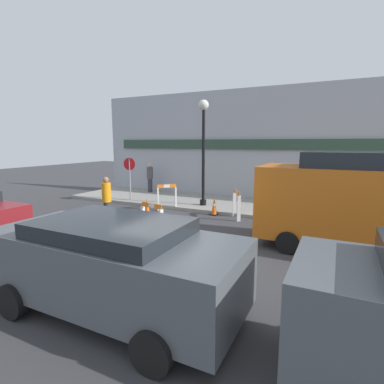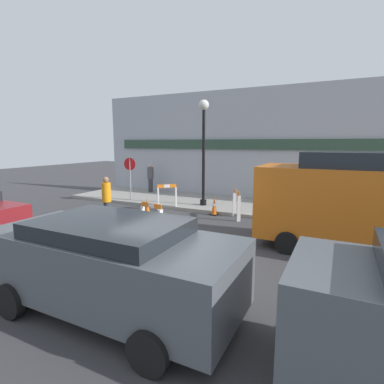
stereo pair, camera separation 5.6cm
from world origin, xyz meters
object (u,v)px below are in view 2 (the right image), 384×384
at_px(stop_sign, 130,172).
at_px(person_pedestrian, 150,177).
at_px(work_van, 355,199).
at_px(person_worker, 107,199).
at_px(parked_car_1, 111,260).
at_px(streetlamp_post, 204,138).

height_order(stop_sign, person_pedestrian, stop_sign).
xyz_separation_m(person_pedestrian, work_van, (9.92, -5.07, 0.45)).
bearing_deg(work_van, stop_sign, 163.85).
bearing_deg(person_worker, person_pedestrian, 72.26).
bearing_deg(stop_sign, work_van, 153.00).
xyz_separation_m(person_worker, parked_car_1, (3.98, -4.28, -0.00)).
relative_size(streetlamp_post, parked_car_1, 1.02).
relative_size(person_worker, person_pedestrian, 1.07).
relative_size(stop_sign, work_van, 0.41).
distance_m(streetlamp_post, stop_sign, 4.05).
relative_size(stop_sign, person_pedestrian, 1.27).
height_order(streetlamp_post, person_worker, streetlamp_post).
distance_m(stop_sign, person_pedestrian, 2.41).
distance_m(person_worker, work_van, 7.81).
bearing_deg(person_worker, work_van, -31.78).
height_order(parked_car_1, work_van, work_van).
bearing_deg(streetlamp_post, parked_car_1, -76.16).
bearing_deg(stop_sign, person_worker, 105.28).
xyz_separation_m(streetlamp_post, work_van, (5.80, -3.16, -1.66)).
distance_m(parked_car_1, work_van, 6.37).
xyz_separation_m(streetlamp_post, person_worker, (-1.95, -4.00, -2.16)).
height_order(stop_sign, person_worker, stop_sign).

